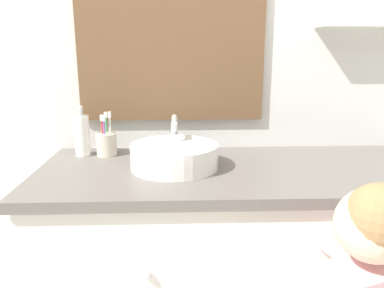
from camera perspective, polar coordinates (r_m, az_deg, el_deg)
The scene contains 5 objects.
wall_back at distance 1.58m, azimuth 7.10°, elevation 15.18°, with size 3.20×0.18×2.50m.
vanity_counter at distance 1.51m, azimuth 7.34°, elevation -18.98°, with size 1.44×0.58×0.85m.
sink_basin at distance 1.31m, azimuth -2.60°, elevation -1.63°, with size 0.31×0.36×0.16m.
toothbrush_holder at distance 1.50m, azimuth -12.89°, elevation 0.14°, with size 0.08×0.08×0.17m.
soap_dispenser at distance 1.51m, azimuth -16.41°, elevation 1.33°, with size 0.06×0.06×0.19m.
Camera 1 is at (-0.23, -0.93, 1.25)m, focal length 35.00 mm.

